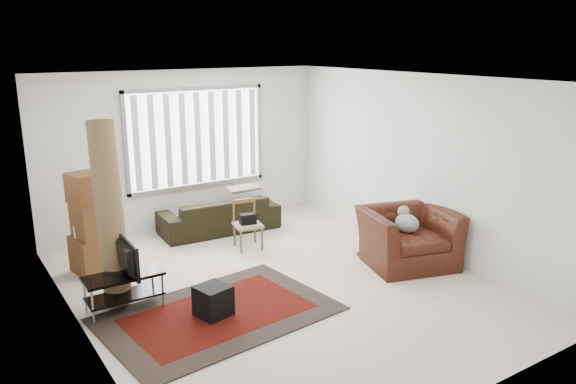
# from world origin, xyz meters

# --- Properties ---
(room) EXTENTS (6.00, 6.02, 2.71)m
(room) POSITION_xyz_m (0.03, 0.51, 1.76)
(room) COLOR beige
(room) RESTS_ON ground
(persian_rug) EXTENTS (2.81, 2.02, 0.02)m
(persian_rug) POSITION_xyz_m (-1.07, -0.30, 0.01)
(persian_rug) COLOR black
(persian_rug) RESTS_ON ground
(tv_stand) EXTENTS (0.92, 0.42, 0.46)m
(tv_stand) POSITION_xyz_m (-1.95, 0.42, 0.33)
(tv_stand) COLOR black
(tv_stand) RESTS_ON ground
(tv) EXTENTS (0.10, 0.75, 0.43)m
(tv) POSITION_xyz_m (-1.95, 0.42, 0.68)
(tv) COLOR black
(tv) RESTS_ON tv_stand
(subwoofer) EXTENTS (0.43, 0.43, 0.36)m
(subwoofer) POSITION_xyz_m (-1.13, -0.31, 0.20)
(subwoofer) COLOR black
(subwoofer) RESTS_ON persian_rug
(moving_boxes) EXTENTS (0.67, 0.62, 1.42)m
(moving_boxes) POSITION_xyz_m (-1.90, 1.84, 0.66)
(moving_boxes) COLOR brown
(moving_boxes) RESTS_ON ground
(white_flatpack) EXTENTS (0.56, 0.22, 0.70)m
(white_flatpack) POSITION_xyz_m (-1.89, 1.86, 0.35)
(white_flatpack) COLOR silver
(white_flatpack) RESTS_ON ground
(rolled_rug) EXTENTS (0.47, 0.88, 2.25)m
(rolled_rug) POSITION_xyz_m (-1.93, 0.87, 1.13)
(rolled_rug) COLOR brown
(rolled_rug) RESTS_ON ground
(sofa) EXTENTS (2.05, 1.00, 0.77)m
(sofa) POSITION_xyz_m (0.33, 2.45, 0.38)
(sofa) COLOR black
(sofa) RESTS_ON ground
(side_chair) EXTENTS (0.47, 0.47, 0.75)m
(side_chair) POSITION_xyz_m (0.33, 1.48, 0.42)
(side_chair) COLOR #837555
(side_chair) RESTS_ON ground
(armchair) EXTENTS (1.51, 1.40, 0.93)m
(armchair) POSITION_xyz_m (1.95, -0.38, 0.47)
(armchair) COLOR #3E170C
(armchair) RESTS_ON ground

